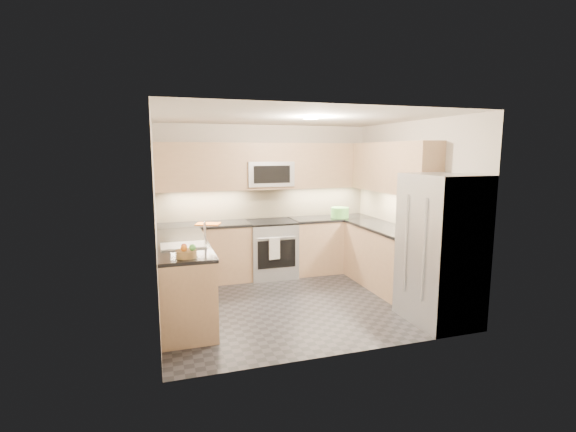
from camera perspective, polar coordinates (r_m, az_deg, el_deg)
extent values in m
cube|color=black|center=(5.91, 1.04, -11.59)|extent=(3.60, 3.20, 0.00)
cube|color=beige|center=(5.56, 1.12, 13.34)|extent=(3.60, 3.20, 0.02)
cube|color=beige|center=(7.12, -3.03, 2.25)|extent=(3.60, 0.02, 2.50)
cube|color=beige|center=(4.14, 8.17, -2.54)|extent=(3.60, 0.02, 2.50)
cube|color=beige|center=(5.31, -17.64, -0.37)|extent=(0.02, 3.20, 2.50)
cube|color=beige|center=(6.40, 16.53, 1.17)|extent=(0.02, 3.20, 2.50)
cube|color=tan|center=(6.78, -11.32, -5.11)|extent=(1.42, 0.60, 0.90)
cube|color=tan|center=(7.33, 5.91, -3.95)|extent=(1.42, 0.60, 0.90)
cube|color=tan|center=(6.52, 13.29, -5.74)|extent=(0.60, 1.70, 0.90)
cube|color=tan|center=(5.50, -14.10, -8.48)|extent=(0.60, 2.00, 0.90)
cube|color=black|center=(6.69, -11.44, -1.20)|extent=(1.42, 0.63, 0.04)
cube|color=black|center=(7.24, 5.97, -0.32)|extent=(1.42, 0.63, 0.04)
cube|color=black|center=(6.42, 13.44, -1.68)|extent=(0.63, 1.70, 0.04)
cube|color=black|center=(5.38, -14.28, -3.69)|extent=(0.63, 2.00, 0.04)
cube|color=tan|center=(6.91, -2.71, 6.83)|extent=(3.60, 0.35, 0.75)
cube|color=tan|center=(6.49, 14.10, 6.46)|extent=(0.35, 1.95, 0.75)
cube|color=tan|center=(7.13, -3.02, 1.81)|extent=(3.60, 0.01, 0.51)
cube|color=tan|center=(6.78, 14.36, 1.19)|extent=(0.01, 2.30, 0.51)
cube|color=#A5A9AD|center=(6.95, -2.31, -4.56)|extent=(0.76, 0.65, 0.91)
cube|color=black|center=(6.86, -2.33, -0.82)|extent=(0.76, 0.65, 0.03)
cube|color=black|center=(6.64, -1.55, -5.23)|extent=(0.62, 0.02, 0.45)
cylinder|color=#B2B5BA|center=(6.56, -1.52, -2.98)|extent=(0.60, 0.02, 0.02)
cube|color=#AAACB3|center=(6.89, -2.64, 5.79)|extent=(0.76, 0.40, 0.40)
cube|color=black|center=(6.70, -2.19, 5.71)|extent=(0.60, 0.01, 0.28)
cube|color=#A5A8AD|center=(5.34, 20.14, -4.27)|extent=(0.70, 0.90, 1.80)
cylinder|color=#B2B5BA|center=(4.97, 18.05, -4.51)|extent=(0.02, 0.02, 1.20)
cylinder|color=#B2B5BA|center=(5.26, 15.77, -3.70)|extent=(0.02, 0.02, 1.20)
cube|color=white|center=(5.15, -14.10, -4.71)|extent=(0.52, 0.38, 0.16)
cylinder|color=silver|center=(5.13, -11.28, -2.38)|extent=(0.03, 0.03, 0.28)
cylinder|color=#55AA49|center=(7.20, 7.11, 0.48)|extent=(0.37, 0.37, 0.18)
cube|color=orange|center=(6.62, -10.89, -1.05)|extent=(0.43, 0.37, 0.01)
cylinder|color=#A5814D|center=(4.58, -13.74, -5.05)|extent=(0.29, 0.29, 0.08)
sphere|color=#B42F14|center=(4.60, -14.04, -4.06)|extent=(0.06, 0.06, 0.06)
sphere|color=#5AC353|center=(4.53, -12.92, -4.22)|extent=(0.07, 0.07, 0.07)
cube|color=silver|center=(6.57, -1.87, -4.50)|extent=(0.18, 0.04, 0.34)
sphere|color=orange|center=(4.52, -14.07, -4.30)|extent=(0.07, 0.07, 0.07)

